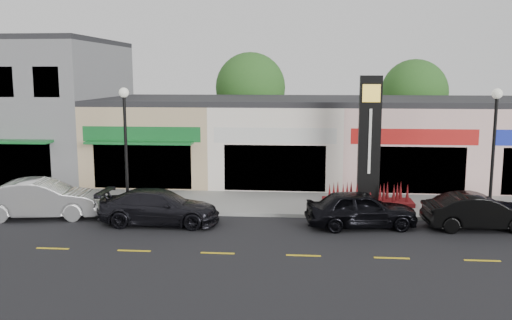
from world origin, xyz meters
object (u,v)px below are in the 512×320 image
object	(u,v)px
lamp_east_near	(494,139)
pylon_sign	(369,160)
car_black_conv	(479,212)
lamp_west_near	(125,136)
car_dark_sedan	(160,207)
car_white_van	(42,199)
car_black_sedan	(361,209)

from	to	relation	value
lamp_east_near	pylon_sign	xyz separation A→B (m)	(-5.00, 1.70, -1.20)
pylon_sign	car_black_conv	world-z (taller)	pylon_sign
lamp_west_near	car_dark_sedan	size ratio (longest dim) A/B	1.10
car_dark_sedan	lamp_west_near	bearing A→B (deg)	45.46
car_white_van	car_black_sedan	world-z (taller)	car_white_van
car_dark_sedan	car_black_sedan	xyz separation A→B (m)	(8.33, 0.22, 0.04)
lamp_west_near	car_dark_sedan	bearing A→B (deg)	-44.60
car_white_van	car_dark_sedan	xyz separation A→B (m)	(5.35, -0.55, -0.12)
pylon_sign	car_black_conv	xyz separation A→B (m)	(4.05, -3.31, -1.56)
car_white_van	lamp_west_near	bearing A→B (deg)	-76.17
car_black_sedan	car_white_van	bearing A→B (deg)	80.34
car_dark_sedan	car_black_sedan	distance (m)	8.33
lamp_east_near	car_white_van	xyz separation A→B (m)	(-19.34, -1.43, -2.63)
car_dark_sedan	car_black_conv	size ratio (longest dim) A/B	1.14
lamp_west_near	car_white_van	world-z (taller)	lamp_west_near
car_black_sedan	car_dark_sedan	bearing A→B (deg)	83.25
pylon_sign	car_white_van	world-z (taller)	pylon_sign
car_dark_sedan	car_black_conv	xyz separation A→B (m)	(13.05, 0.36, -0.00)
lamp_east_near	car_dark_sedan	bearing A→B (deg)	-171.96
car_black_sedan	lamp_east_near	bearing A→B (deg)	-81.05
car_black_sedan	car_black_conv	world-z (taller)	car_black_sedan
lamp_west_near	car_white_van	xyz separation A→B (m)	(-3.34, -1.43, -2.63)
car_black_sedan	car_black_conv	size ratio (longest dim) A/B	1.03
pylon_sign	car_white_van	xyz separation A→B (m)	(-14.34, -3.12, -1.43)
pylon_sign	car_black_conv	distance (m)	5.46
lamp_east_near	car_dark_sedan	distance (m)	14.40
lamp_west_near	car_black_conv	size ratio (longest dim) A/B	1.25
lamp_east_near	pylon_sign	bearing A→B (deg)	161.25
lamp_east_near	pylon_sign	distance (m)	5.42
lamp_west_near	car_black_sedan	world-z (taller)	lamp_west_near
car_white_van	car_dark_sedan	size ratio (longest dim) A/B	1.02
lamp_west_near	lamp_east_near	bearing A→B (deg)	0.00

